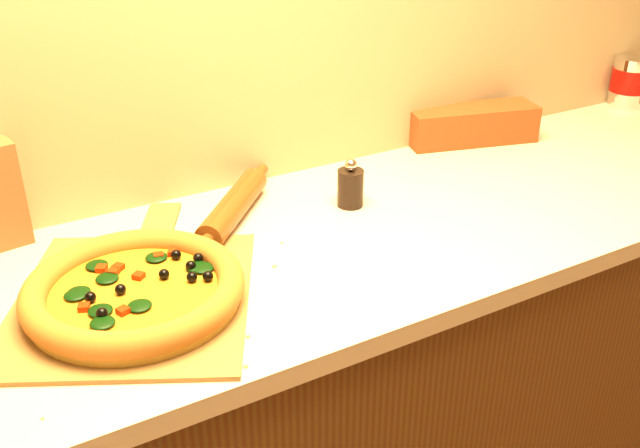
{
  "coord_description": "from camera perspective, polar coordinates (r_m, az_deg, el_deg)",
  "views": [
    {
      "loc": [
        -0.52,
        0.32,
        1.59
      ],
      "look_at": [
        0.09,
        1.38,
        0.96
      ],
      "focal_mm": 40.0,
      "sensor_mm": 36.0,
      "label": 1
    }
  ],
  "objects": [
    {
      "name": "cabinet",
      "position": [
        1.69,
        -3.65,
        -16.21
      ],
      "size": [
        2.8,
        0.65,
        0.86
      ],
      "primitive_type": "cube",
      "color": "#4D2610",
      "rests_on": "ground"
    },
    {
      "name": "countertop",
      "position": [
        1.42,
        -4.18,
        -2.91
      ],
      "size": [
        2.84,
        0.68,
        0.04
      ],
      "primitive_type": "cube",
      "color": "beige",
      "rests_on": "cabinet"
    },
    {
      "name": "pizza_peel",
      "position": [
        1.31,
        -14.58,
        -5.38
      ],
      "size": [
        0.56,
        0.64,
        0.01
      ],
      "rotation": [
        0.0,
        0.0,
        -0.48
      ],
      "color": "olive",
      "rests_on": "countertop"
    },
    {
      "name": "pizza",
      "position": [
        1.26,
        -14.62,
        -5.15
      ],
      "size": [
        0.38,
        0.38,
        0.05
      ],
      "color": "#BA8B2E",
      "rests_on": "pizza_peel"
    },
    {
      "name": "bottle_cap",
      "position": [
        1.27,
        -18.82,
        -7.22
      ],
      "size": [
        0.03,
        0.03,
        0.01
      ],
      "primitive_type": "cylinder",
      "rotation": [
        0.0,
        0.0,
        0.15
      ],
      "color": "black",
      "rests_on": "countertop"
    },
    {
      "name": "pepper_grinder",
      "position": [
        1.57,
        2.45,
        3.01
      ],
      "size": [
        0.06,
        0.06,
        0.11
      ],
      "color": "black",
      "rests_on": "countertop"
    },
    {
      "name": "rolling_pin",
      "position": [
        1.53,
        -6.97,
        1.36
      ],
      "size": [
        0.31,
        0.33,
        0.06
      ],
      "rotation": [
        0.0,
        0.0,
        0.82
      ],
      "color": "#532E0E",
      "rests_on": "countertop"
    },
    {
      "name": "coffee_canister",
      "position": [
        2.42,
        23.53,
        10.41
      ],
      "size": [
        0.11,
        0.11,
        0.15
      ],
      "color": "silver",
      "rests_on": "countertop"
    },
    {
      "name": "bread_bag",
      "position": [
        1.99,
        12.0,
        7.81
      ],
      "size": [
        0.37,
        0.2,
        0.1
      ],
      "primitive_type": "cube",
      "rotation": [
        0.0,
        0.0,
        -0.27
      ],
      "color": "#662C13",
      "rests_on": "countertop"
    }
  ]
}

